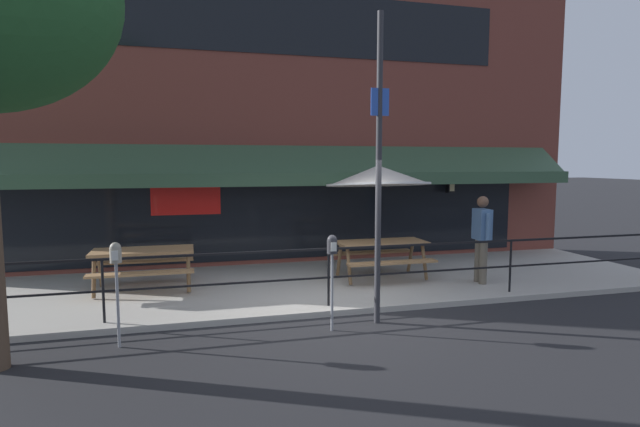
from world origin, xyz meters
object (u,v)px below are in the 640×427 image
picnic_table_left (143,258)px  patio_umbrella_centre (378,176)px  parking_meter_far (332,254)px  street_sign_pole (379,168)px  parking_meter_near (116,263)px  picnic_table_centre (382,249)px  pedestrian_walking (482,235)px

picnic_table_left → patio_umbrella_centre: (4.61, -0.01, 1.47)m
picnic_table_left → parking_meter_far: parking_meter_far is taller
parking_meter_far → street_sign_pole: street_sign_pole is taller
street_sign_pole → parking_meter_near: bearing=-178.8°
picnic_table_centre → parking_meter_near: bearing=-152.8°
picnic_table_centre → pedestrian_walking: bearing=-25.8°
picnic_table_centre → parking_meter_far: parking_meter_far is taller
parking_meter_near → street_sign_pole: 3.91m
picnic_table_left → parking_meter_near: 2.71m
patio_umbrella_centre → pedestrian_walking: 2.34m
picnic_table_left → patio_umbrella_centre: 4.84m
parking_meter_far → picnic_table_left: bearing=135.7°
picnic_table_centre → picnic_table_left: bearing=177.0°
patio_umbrella_centre → parking_meter_far: 3.44m
picnic_table_left → parking_meter_near: parking_meter_near is taller
patio_umbrella_centre → street_sign_pole: size_ratio=0.51×
pedestrian_walking → parking_meter_near: (-6.47, -1.58, 0.09)m
pedestrian_walking → parking_meter_near: 6.66m
pedestrian_walking → parking_meter_far: pedestrian_walking is taller
picnic_table_centre → patio_umbrella_centre: (0.00, 0.23, 1.47)m
picnic_table_centre → street_sign_pole: (-1.01, -2.35, 1.68)m
pedestrian_walking → picnic_table_centre: bearing=154.2°
parking_meter_near → picnic_table_left: bearing=87.6°
patio_umbrella_centre → parking_meter_near: 5.51m
picnic_table_left → parking_meter_far: (2.82, -2.76, 0.44)m
picnic_table_left → patio_umbrella_centre: bearing=-0.1°
street_sign_pole → pedestrian_walking: bearing=28.6°
patio_umbrella_centre → parking_meter_near: size_ratio=1.67×
picnic_table_centre → street_sign_pole: street_sign_pole is taller
pedestrian_walking → picnic_table_left: bearing=170.3°
pedestrian_walking → parking_meter_far: bearing=-154.6°
picnic_table_centre → parking_meter_near: (-4.72, -2.43, 0.44)m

